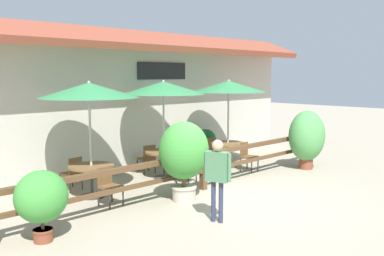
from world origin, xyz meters
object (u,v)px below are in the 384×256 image
at_px(patio_umbrella_far, 229,86).
at_px(dining_table_far, 228,147).
at_px(patio_umbrella_middle, 163,88).
at_px(chair_far_streetside, 248,155).
at_px(potted_plant_entrance_palm, 206,142).
at_px(dining_table_near, 91,172).
at_px(patio_umbrella_near, 89,90).
at_px(chair_near_streetside, 109,184).
at_px(chair_far_wallside, 208,149).
at_px(potted_plant_corner_fern, 307,137).
at_px(pedestrian, 217,170).
at_px(chair_near_wallside, 72,172).
at_px(potted_plant_tall_tropical, 41,198).
at_px(chair_middle_streetside, 184,165).
at_px(potted_plant_broad_leaf, 184,153).
at_px(dining_table_middle, 164,156).
at_px(chair_middle_wallside, 147,158).

xyz_separation_m(patio_umbrella_far, dining_table_far, (0.00, 0.00, -1.91)).
xyz_separation_m(patio_umbrella_middle, chair_far_streetside, (2.43, -1.04, -2.05)).
bearing_deg(potted_plant_entrance_palm, dining_table_far, -98.11).
bearing_deg(potted_plant_entrance_palm, dining_table_near, -167.55).
xyz_separation_m(patio_umbrella_near, chair_near_streetside, (-0.07, -0.83, -2.05)).
bearing_deg(chair_far_wallside, potted_plant_entrance_palm, -112.67).
bearing_deg(potted_plant_corner_fern, pedestrian, -166.45).
height_order(chair_near_wallside, patio_umbrella_far, patio_umbrella_far).
bearing_deg(chair_near_streetside, chair_far_streetside, -6.23).
relative_size(patio_umbrella_middle, potted_plant_tall_tropical, 2.18).
bearing_deg(chair_middle_streetside, chair_near_wallside, 140.00).
height_order(potted_plant_corner_fern, potted_plant_broad_leaf, potted_plant_broad_leaf).
distance_m(chair_near_streetside, dining_table_middle, 2.74).
bearing_deg(chair_middle_wallside, chair_near_wallside, 11.18).
xyz_separation_m(patio_umbrella_middle, potted_plant_corner_fern, (3.90, -2.16, -1.53)).
xyz_separation_m(patio_umbrella_near, potted_plant_corner_fern, (6.35, -1.92, -1.53)).
bearing_deg(patio_umbrella_near, dining_table_far, -0.12).
bearing_deg(potted_plant_entrance_palm, patio_umbrella_middle, -161.31).
distance_m(chair_near_wallside, potted_plant_entrance_palm, 5.11).
bearing_deg(patio_umbrella_far, potted_plant_corner_fern, -52.69).
bearing_deg(chair_middle_streetside, dining_table_far, 0.33).
xyz_separation_m(patio_umbrella_near, patio_umbrella_far, (4.89, -0.01, 0.00)).
distance_m(chair_far_streetside, potted_plant_broad_leaf, 3.70).
height_order(chair_near_streetside, chair_middle_wallside, same).
xyz_separation_m(dining_table_middle, potted_plant_entrance_palm, (2.60, 0.88, 0.03)).
distance_m(patio_umbrella_far, chair_far_wallside, 2.20).
bearing_deg(potted_plant_entrance_palm, chair_near_streetside, -159.23).
distance_m(patio_umbrella_near, pedestrian, 3.67).
height_order(dining_table_near, pedestrian, pedestrian).
bearing_deg(patio_umbrella_far, dining_table_middle, 174.24).
bearing_deg(potted_plant_broad_leaf, dining_table_far, 26.15).
xyz_separation_m(patio_umbrella_near, chair_near_wallside, (-0.04, 0.83, -2.05)).
distance_m(dining_table_far, chair_far_streetside, 0.81).
height_order(chair_middle_streetside, dining_table_far, chair_middle_streetside).
bearing_deg(chair_far_wallside, chair_near_streetside, 32.07).
height_order(patio_umbrella_middle, potted_plant_entrance_palm, patio_umbrella_middle).
height_order(dining_table_near, dining_table_far, same).
bearing_deg(patio_umbrella_near, chair_middle_wallside, 22.10).
bearing_deg(patio_umbrella_far, chair_far_streetside, -90.98).
height_order(patio_umbrella_near, dining_table_far, patio_umbrella_near).
distance_m(dining_table_near, patio_umbrella_middle, 3.12).
xyz_separation_m(potted_plant_broad_leaf, potted_plant_entrance_palm, (3.70, 2.86, -0.47)).
distance_m(chair_near_streetside, potted_plant_tall_tropical, 2.25).
bearing_deg(chair_near_wallside, patio_umbrella_far, 160.99).
height_order(chair_near_streetside, chair_middle_streetside, same).
relative_size(patio_umbrella_middle, chair_middle_streetside, 3.23).
xyz_separation_m(dining_table_middle, potted_plant_tall_tropical, (-4.52, -2.06, 0.16)).
bearing_deg(chair_far_wallside, patio_umbrella_middle, 26.92).
height_order(chair_near_wallside, chair_middle_wallside, same).
relative_size(chair_far_streetside, pedestrian, 0.52).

